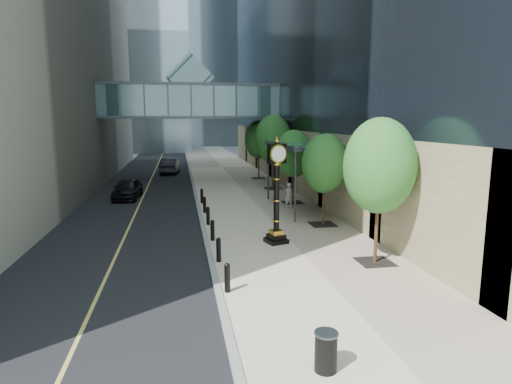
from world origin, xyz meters
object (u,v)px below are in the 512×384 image
trash_bin (326,353)px  car_near (127,189)px  street_clock (276,199)px  car_far (170,166)px  pedestrian (288,195)px

trash_bin → car_near: size_ratio=0.20×
street_clock → car_far: (-5.44, 28.50, -1.33)m
trash_bin → car_far: 39.21m
street_clock → pedestrian: (2.57, 7.66, -1.26)m
car_near → car_far: bearing=83.2°
street_clock → car_near: 15.88m
street_clock → pedestrian: bearing=55.2°
pedestrian → trash_bin: bearing=67.7°
street_clock → car_far: bearing=84.6°
street_clock → trash_bin: street_clock is taller
trash_bin → car_near: bearing=106.4°
street_clock → car_near: size_ratio=1.10×
pedestrian → car_far: pedestrian is taller
car_far → trash_bin: bearing=101.9°
pedestrian → car_far: bearing=-79.5°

